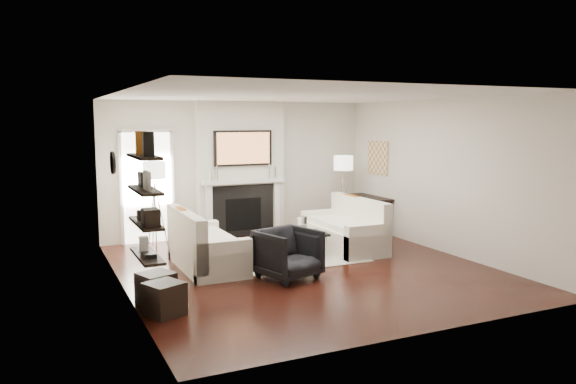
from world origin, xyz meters
name	(u,v)px	position (x,y,z in m)	size (l,w,h in m)	color
room_envelope	(304,184)	(0.00, 0.00, 1.35)	(6.00, 6.00, 6.00)	black
chimney_breast	(241,169)	(0.00, 2.88, 1.35)	(1.80, 0.25, 2.70)	silver
fireplace_surround	(243,211)	(0.00, 2.74, 0.52)	(1.30, 0.02, 1.04)	black
firebox	(243,214)	(0.00, 2.73, 0.45)	(0.75, 0.02, 0.65)	black
mantel_pilaster_l	(209,212)	(-0.72, 2.71, 0.55)	(0.12, 0.08, 1.10)	white
mantel_pilaster_r	(277,207)	(0.72, 2.71, 0.55)	(0.12, 0.08, 1.10)	white
mantel_shelf	(244,181)	(0.00, 2.69, 1.12)	(1.70, 0.18, 0.07)	white
tv_body	(243,148)	(0.00, 2.71, 1.78)	(1.20, 0.06, 0.70)	black
tv_screen	(244,148)	(0.00, 2.68, 1.78)	(1.10, 0.01, 0.62)	#BF723F
candlestick_l_tall	(217,173)	(-0.55, 2.70, 1.30)	(0.04, 0.04, 0.30)	silver
candlestick_l_short	(211,175)	(-0.68, 2.70, 1.27)	(0.04, 0.04, 0.24)	silver
candlestick_r_tall	(269,171)	(0.55, 2.70, 1.30)	(0.04, 0.04, 0.30)	silver
candlestick_r_short	(275,172)	(0.68, 2.70, 1.27)	(0.04, 0.04, 0.24)	silver
hallway_panel	(147,188)	(-1.85, 2.98, 1.05)	(0.90, 0.02, 2.10)	white
door_trim_l	(121,189)	(-2.33, 2.96, 1.05)	(0.06, 0.06, 2.16)	white
door_trim_r	(172,187)	(-1.37, 2.96, 1.05)	(0.06, 0.06, 2.16)	white
door_trim_top	(145,131)	(-1.85, 2.96, 2.13)	(1.02, 0.06, 0.06)	white
rug	(278,256)	(-0.05, 0.91, 0.01)	(2.60, 2.00, 0.01)	beige
loveseat_left_base	(207,255)	(-1.37, 0.68, 0.21)	(0.85, 1.80, 0.42)	white
loveseat_left_back	(186,237)	(-1.70, 0.68, 0.53)	(0.18, 1.80, 0.80)	white
loveseat_left_arm_n	(223,261)	(-1.37, -0.13, 0.30)	(0.85, 0.18, 0.60)	white
loveseat_left_arm_s	(194,239)	(-1.37, 1.49, 0.30)	(0.85, 0.18, 0.60)	white
loveseat_left_cushion	(210,238)	(-1.32, 0.68, 0.47)	(0.63, 1.44, 0.10)	white
pillow_left_orange	(181,221)	(-1.70, 0.98, 0.73)	(0.10, 0.42, 0.42)	#995112
pillow_left_charcoal	(191,228)	(-1.70, 0.38, 0.72)	(0.10, 0.40, 0.40)	black
loveseat_right_base	(343,238)	(1.24, 0.89, 0.21)	(0.85, 1.80, 0.42)	white
loveseat_right_back	(360,219)	(1.58, 0.89, 0.53)	(0.18, 1.80, 0.80)	white
loveseat_right_arm_n	(368,242)	(1.24, 0.08, 0.30)	(0.85, 0.18, 0.60)	white
loveseat_right_arm_s	(322,225)	(1.24, 1.70, 0.30)	(0.85, 0.18, 0.60)	white
loveseat_right_cushion	(341,224)	(1.19, 0.89, 0.47)	(0.63, 1.44, 0.10)	white
pillow_right_orange	(351,206)	(1.58, 1.19, 0.73)	(0.10, 0.42, 0.42)	#995112
pillow_right_charcoal	(369,211)	(1.58, 0.59, 0.72)	(0.10, 0.40, 0.40)	black
coffee_table	(294,235)	(0.15, 0.67, 0.40)	(1.10, 0.55, 0.04)	black
coffee_leg_nw	(272,253)	(-0.35, 0.45, 0.19)	(0.02, 0.02, 0.38)	silver
coffee_leg_ne	(327,247)	(0.65, 0.45, 0.19)	(0.02, 0.02, 0.38)	silver
coffee_leg_sw	(262,247)	(-0.35, 0.89, 0.19)	(0.02, 0.02, 0.38)	silver
coffee_leg_se	(315,242)	(0.65, 0.89, 0.19)	(0.02, 0.02, 0.38)	silver
hurricane_glass	(302,225)	(0.30, 0.67, 0.56)	(0.17, 0.17, 0.29)	white
hurricane_candle	(302,229)	(0.30, 0.67, 0.50)	(0.11, 0.11, 0.16)	white
copper_bowl	(281,234)	(-0.10, 0.67, 0.45)	(0.29, 0.29, 0.05)	#C76021
armchair	(288,251)	(-0.46, -0.39, 0.41)	(0.79, 0.74, 0.81)	black
lamp_left_post	(156,217)	(-1.85, 2.26, 0.60)	(0.02, 0.02, 1.20)	silver
lamp_left_shade	(154,170)	(-1.85, 2.26, 1.45)	(0.40, 0.40, 0.30)	white
lamp_left_leg_a	(162,217)	(-1.74, 2.26, 0.60)	(0.02, 0.02, 1.25)	silver
lamp_left_leg_b	(151,217)	(-1.91, 2.36, 0.60)	(0.02, 0.02, 1.25)	silver
lamp_left_leg_c	(154,218)	(-1.91, 2.17, 0.60)	(0.02, 0.02, 1.25)	silver
lamp_right_post	(343,203)	(2.05, 2.30, 0.60)	(0.02, 0.02, 1.20)	silver
lamp_right_shade	(343,163)	(2.05, 2.30, 1.45)	(0.40, 0.40, 0.30)	white
lamp_right_leg_a	(347,203)	(2.16, 2.30, 0.60)	(0.02, 0.02, 1.25)	silver
lamp_right_leg_b	(338,203)	(2.00, 2.39, 0.60)	(0.02, 0.02, 1.25)	silver
lamp_right_leg_c	(343,204)	(1.99, 2.20, 0.60)	(0.02, 0.02, 1.25)	silver
console_top	(371,197)	(2.57, 2.05, 0.73)	(0.35, 1.20, 0.04)	black
console_leg_n	(385,219)	(2.57, 1.50, 0.35)	(0.30, 0.04, 0.71)	black
console_leg_s	(356,211)	(2.57, 2.60, 0.35)	(0.30, 0.04, 0.71)	black
wall_art	(378,158)	(2.73, 2.05, 1.55)	(0.03, 0.70, 0.70)	tan
shelf_bottom	(147,256)	(-2.62, -1.00, 0.70)	(0.25, 1.00, 0.04)	black
shelf_lower	(146,223)	(-2.62, -1.00, 1.10)	(0.25, 1.00, 0.04)	black
shelf_upper	(145,190)	(-2.62, -1.00, 1.50)	(0.25, 1.00, 0.04)	black
shelf_top	(144,157)	(-2.62, -1.00, 1.90)	(0.25, 1.00, 0.04)	black
decor_magfile_a	(148,144)	(-2.62, -1.29, 2.06)	(0.12, 0.10, 0.28)	black
decor_magfile_b	(141,143)	(-2.62, -0.85, 2.06)	(0.12, 0.10, 0.28)	#995112
decor_frame_a	(147,181)	(-2.62, -1.15, 1.63)	(0.04, 0.30, 0.22)	white
decor_frame_b	(141,179)	(-2.62, -0.75, 1.61)	(0.04, 0.22, 0.18)	black
decor_wine_rack	(151,217)	(-2.62, -1.31, 1.22)	(0.18, 0.25, 0.20)	black
decor_box_small	(144,215)	(-2.62, -0.86, 1.18)	(0.15, 0.12, 0.12)	black
decor_books	(149,255)	(-2.62, -1.15, 0.74)	(0.14, 0.20, 0.05)	black
decor_box_tall	(144,244)	(-2.62, -0.80, 0.81)	(0.10, 0.10, 0.18)	white
clock_rim	(113,163)	(-2.73, 0.90, 1.70)	(0.34, 0.34, 0.04)	black
clock_face	(114,163)	(-2.71, 0.90, 1.70)	(0.29, 0.29, 0.01)	white
ottoman_near	(156,288)	(-2.47, -0.72, 0.20)	(0.40, 0.40, 0.40)	black
ottoman_far	(164,299)	(-2.47, -1.20, 0.20)	(0.40, 0.40, 0.40)	black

